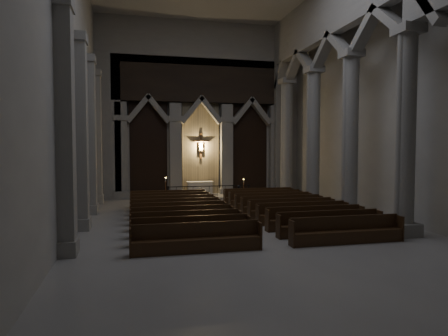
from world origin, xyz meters
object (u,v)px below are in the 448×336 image
at_px(altar, 200,188).
at_px(pews, 237,214).
at_px(altar_rail, 209,191).
at_px(candle_stand_right, 244,194).
at_px(worshipper, 239,194).
at_px(candle_stand_left, 166,196).

xyz_separation_m(altar, pews, (0.18, -9.24, -0.30)).
bearing_deg(pews, altar_rail, 90.00).
height_order(altar, candle_stand_right, candle_stand_right).
height_order(altar, worshipper, worshipper).
bearing_deg(worshipper, candle_stand_left, 138.51).
relative_size(pews, worshipper, 9.53).
bearing_deg(pews, candle_stand_right, 71.69).
height_order(altar, candle_stand_left, candle_stand_left).
relative_size(altar, worshipper, 1.63).
bearing_deg(altar_rail, candle_stand_left, 173.92).
distance_m(candle_stand_left, candle_stand_right, 5.03).
bearing_deg(worshipper, candle_stand_right, 40.65).
bearing_deg(candle_stand_right, worshipper, -115.95).
distance_m(altar_rail, worshipper, 1.99).
height_order(candle_stand_left, worshipper, candle_stand_left).
distance_m(pews, worshipper, 5.86).
xyz_separation_m(altar, altar_rail, (0.18, -2.50, 0.07)).
bearing_deg(candle_stand_left, altar, 41.22).
relative_size(candle_stand_right, worshipper, 1.24).
distance_m(altar, altar_rail, 2.50).
height_order(candle_stand_right, worshipper, candle_stand_right).
relative_size(candle_stand_left, worshipper, 1.41).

